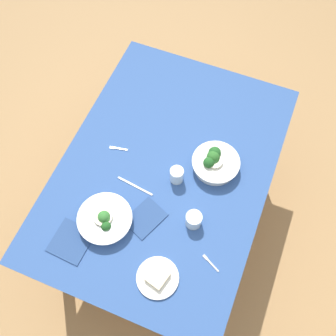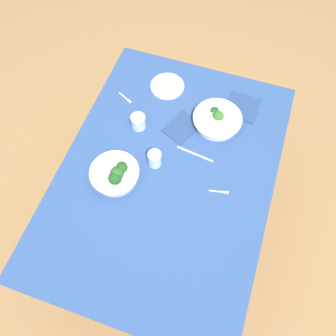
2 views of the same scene
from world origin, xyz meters
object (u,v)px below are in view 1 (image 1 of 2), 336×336
(napkin_folded_upper, at_px, (145,218))
(bread_side_plate, at_px, (158,278))
(table_knife_left, at_px, (135,186))
(fork_by_near_bowl, at_px, (210,262))
(water_glass_center, at_px, (194,220))
(broccoli_bowl_near, at_px, (105,220))
(fork_by_far_bowl, at_px, (118,148))
(water_glass_side, at_px, (177,175))
(napkin_folded_lower, at_px, (71,241))
(broccoli_bowl_far, at_px, (215,162))

(napkin_folded_upper, bearing_deg, bread_side_plate, 34.25)
(table_knife_left, bearing_deg, fork_by_near_bowl, 162.15)
(table_knife_left, bearing_deg, water_glass_center, 175.34)
(water_glass_center, xyz_separation_m, table_knife_left, (-0.07, -0.34, -0.04))
(broccoli_bowl_near, distance_m, fork_by_far_bowl, 0.41)
(water_glass_side, distance_m, fork_by_near_bowl, 0.46)
(table_knife_left, distance_m, napkin_folded_lower, 0.41)
(fork_by_far_bowl, relative_size, napkin_folded_lower, 0.54)
(broccoli_bowl_far, xyz_separation_m, broccoli_bowl_near, (0.48, -0.39, -0.01))
(broccoli_bowl_far, height_order, fork_by_far_bowl, broccoli_bowl_far)
(water_glass_side, xyz_separation_m, fork_by_far_bowl, (-0.05, -0.36, -0.04))
(broccoli_bowl_far, distance_m, water_glass_side, 0.21)
(water_glass_side, height_order, table_knife_left, water_glass_side)
(fork_by_near_bowl, bearing_deg, water_glass_side, -21.74)
(broccoli_bowl_far, xyz_separation_m, napkin_folded_upper, (0.39, -0.22, -0.04))
(napkin_folded_lower, bearing_deg, water_glass_center, 121.07)
(napkin_folded_upper, distance_m, napkin_folded_lower, 0.37)
(fork_by_near_bowl, height_order, table_knife_left, same)
(fork_by_far_bowl, bearing_deg, water_glass_center, 143.59)
(water_glass_center, bearing_deg, napkin_folded_upper, -73.69)
(broccoli_bowl_near, height_order, napkin_folded_upper, broccoli_bowl_near)
(bread_side_plate, relative_size, fork_by_near_bowl, 2.04)
(broccoli_bowl_far, bearing_deg, bread_side_plate, -4.65)
(fork_by_near_bowl, xyz_separation_m, napkin_folded_lower, (0.15, -0.64, 0.00))
(bread_side_plate, xyz_separation_m, water_glass_side, (-0.50, -0.10, 0.03))
(bread_side_plate, height_order, napkin_folded_upper, bread_side_plate)
(broccoli_bowl_far, height_order, fork_by_near_bowl, broccoli_bowl_far)
(broccoli_bowl_near, xyz_separation_m, table_knife_left, (-0.23, 0.05, -0.03))
(water_glass_side, relative_size, napkin_folded_lower, 0.51)
(broccoli_bowl_near, height_order, table_knife_left, broccoli_bowl_near)
(broccoli_bowl_near, height_order, fork_by_near_bowl, broccoli_bowl_near)
(napkin_folded_lower, bearing_deg, broccoli_bowl_near, 143.66)
(broccoli_bowl_far, xyz_separation_m, table_knife_left, (0.26, -0.33, -0.04))
(broccoli_bowl_far, xyz_separation_m, napkin_folded_lower, (0.63, -0.50, -0.04))
(water_glass_center, relative_size, table_knife_left, 0.40)
(broccoli_bowl_far, relative_size, bread_side_plate, 1.26)
(bread_side_plate, bearing_deg, water_glass_side, -168.39)
(bread_side_plate, xyz_separation_m, fork_by_far_bowl, (-0.55, -0.46, -0.01))
(fork_by_far_bowl, bearing_deg, broccoli_bowl_far, 178.53)
(bread_side_plate, xyz_separation_m, table_knife_left, (-0.38, -0.28, -0.01))
(bread_side_plate, xyz_separation_m, water_glass_center, (-0.31, 0.06, 0.03))
(water_glass_side, height_order, fork_by_near_bowl, water_glass_side)
(fork_by_near_bowl, bearing_deg, water_glass_center, -20.71)
(water_glass_side, relative_size, fork_by_near_bowl, 0.96)
(broccoli_bowl_far, relative_size, fork_by_far_bowl, 2.54)
(water_glass_center, bearing_deg, table_knife_left, -101.93)
(broccoli_bowl_near, distance_m, fork_by_near_bowl, 0.53)
(bread_side_plate, bearing_deg, fork_by_near_bowl, 128.27)
(water_glass_center, relative_size, water_glass_side, 0.88)
(broccoli_bowl_far, distance_m, water_glass_center, 0.33)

